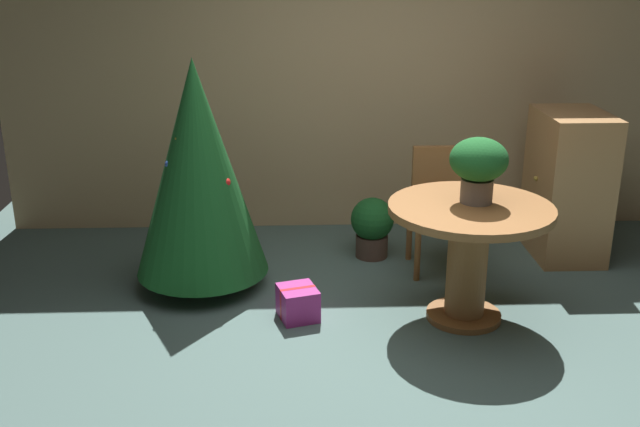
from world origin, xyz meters
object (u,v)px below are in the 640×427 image
Objects in this scene: round_dining_table at (469,242)px; flower_vase at (479,164)px; potted_plant at (372,225)px; wooden_chair_far at (442,200)px; wooden_cabinet at (568,185)px; gift_box_purple at (298,303)px; holiday_tree at (198,169)px.

round_dining_table is 2.50× the size of flower_vase.
round_dining_table is 2.16× the size of potted_plant.
wooden_chair_far is at bearing 92.99° from flower_vase.
potted_plant is (-1.51, -0.01, -0.31)m from wooden_cabinet.
wooden_chair_far reaches higher than gift_box_purple.
potted_plant is (1.25, 0.49, -0.61)m from holiday_tree.
holiday_tree is at bearing 164.08° from flower_vase.
flower_vase is (0.04, 0.06, 0.49)m from round_dining_table.
round_dining_table reaches higher than gift_box_purple.
round_dining_table is at bearing -133.36° from wooden_cabinet.
flower_vase is 0.87× the size of potted_plant.
round_dining_table is at bearing -2.46° from gift_box_purple.
gift_box_purple is (-1.08, -0.83, -0.41)m from wooden_chair_far.
holiday_tree is at bearing -169.73° from wooden_cabinet.
flower_vase is 0.37× the size of wooden_cabinet.
wooden_cabinet reaches higher than wooden_chair_far.
flower_vase is at bearing -15.92° from holiday_tree.
wooden_cabinet reaches higher than potted_plant.
holiday_tree is 2.82m from wooden_cabinet.
gift_box_purple is at bearing -179.22° from flower_vase.
round_dining_table is at bearing -90.00° from wooden_chair_far.
flower_vase reaches higher than wooden_cabinet.
wooden_cabinet reaches higher than round_dining_table.
flower_vase is 1.45m from gift_box_purple.
round_dining_table is 1.21m from potted_plant.
holiday_tree is at bearing -170.20° from wooden_chair_far.
wooden_chair_far reaches higher than round_dining_table.
flower_vase is 0.46× the size of wooden_chair_far.
gift_box_purple is 0.27× the size of wooden_cabinet.
wooden_chair_far is 1.03m from wooden_cabinet.
holiday_tree is (-1.79, 0.51, -0.16)m from flower_vase.
gift_box_purple is (-1.12, -0.02, -0.92)m from flower_vase.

